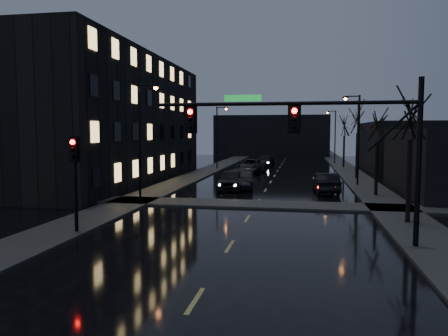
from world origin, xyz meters
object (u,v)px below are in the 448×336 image
at_px(oncoming_car_c, 251,166).
at_px(lead_car, 326,183).
at_px(oncoming_car_b, 243,179).
at_px(oncoming_car_d, 265,161).
at_px(oncoming_car_a, 232,180).

bearing_deg(oncoming_car_c, lead_car, -59.18).
bearing_deg(oncoming_car_b, oncoming_car_d, 83.27).
height_order(oncoming_car_c, oncoming_car_d, oncoming_car_c).
bearing_deg(oncoming_car_a, oncoming_car_b, 46.06).
height_order(oncoming_car_a, lead_car, oncoming_car_a).
bearing_deg(lead_car, oncoming_car_b, -16.01).
xyz_separation_m(oncoming_car_c, lead_car, (7.78, -15.68, -0.02)).
xyz_separation_m(oncoming_car_a, lead_car, (7.58, -0.50, -0.06)).
distance_m(oncoming_car_a, oncoming_car_d, 25.22).
xyz_separation_m(oncoming_car_c, oncoming_car_d, (0.82, 10.04, -0.06)).
distance_m(oncoming_car_b, lead_car, 6.93).
height_order(oncoming_car_b, lead_car, oncoming_car_b).
bearing_deg(oncoming_car_b, oncoming_car_c, 86.79).
xyz_separation_m(oncoming_car_a, oncoming_car_d, (0.61, 25.21, -0.10)).
distance_m(oncoming_car_d, lead_car, 26.64).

